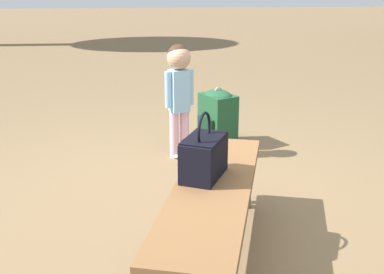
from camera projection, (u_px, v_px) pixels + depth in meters
ground_plane at (175, 200)px, 3.47m from camera, size 40.00×40.00×0.00m
park_bench at (212, 196)px, 2.62m from camera, size 1.65×0.82×0.45m
handbag at (204, 155)px, 2.69m from camera, size 0.37×0.30×0.37m
child_standing at (179, 83)px, 4.11m from camera, size 0.20×0.25×0.96m
backpack_large at (218, 116)px, 4.54m from camera, size 0.39×0.36×0.54m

